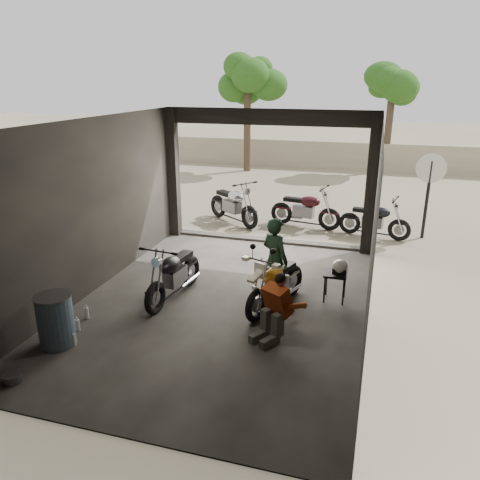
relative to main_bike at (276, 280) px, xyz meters
The scene contains 16 objects.
ground 1.10m from the main_bike, behind, with size 80.00×80.00×0.00m, color #7A6D56.
garage 1.29m from the main_bike, 155.32° to the left, with size 7.00×7.13×3.20m.
boundary_wall 13.93m from the main_bike, 93.93° to the left, with size 18.00×0.30×1.20m, color gray.
tree_left 13.46m from the main_bike, 107.70° to the left, with size 2.20×2.20×5.60m.
tree_right 14.34m from the main_bike, 82.43° to the left, with size 2.20×2.20×5.00m.
main_bike is the anchor object (origin of this frame).
left_bike 1.87m from the main_bike, behind, with size 0.68×1.64×1.11m, color black, non-canonical shape.
outside_bike_a 5.21m from the main_bike, 115.33° to the left, with size 0.75×1.82×1.23m, color black, non-canonical shape.
outside_bike_b 4.88m from the main_bike, 92.83° to the left, with size 0.71×1.71×1.16m, color #3A0E15, non-canonical shape.
outside_bike_c 4.78m from the main_bike, 70.76° to the left, with size 0.65×1.57×1.06m, color black, non-canonical shape.
rider 0.44m from the main_bike, 106.10° to the left, with size 0.57×0.37×1.55m, color black.
mechanic 1.08m from the main_bike, 80.68° to the right, with size 0.53×0.71×1.03m, color #AE4417, non-canonical shape.
stool 1.12m from the main_bike, 29.86° to the left, with size 0.40×0.40×0.55m.
helmet 1.18m from the main_bike, 27.64° to the left, with size 0.28×0.30×0.27m, color silver.
oil_drum 3.60m from the main_bike, 143.64° to the right, with size 0.53×0.53×0.82m, color #394E60.
sign_post 5.61m from the main_bike, 59.95° to the left, with size 0.71×0.08×2.14m.
Camera 1 is at (2.44, -7.21, 3.85)m, focal length 35.00 mm.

